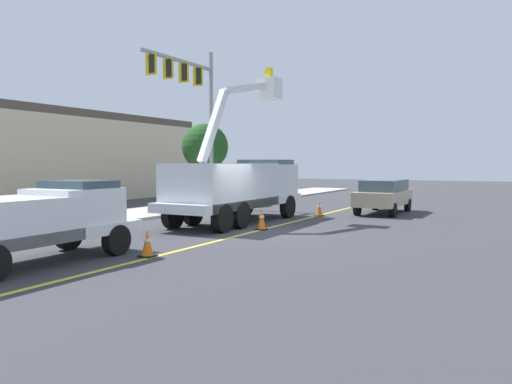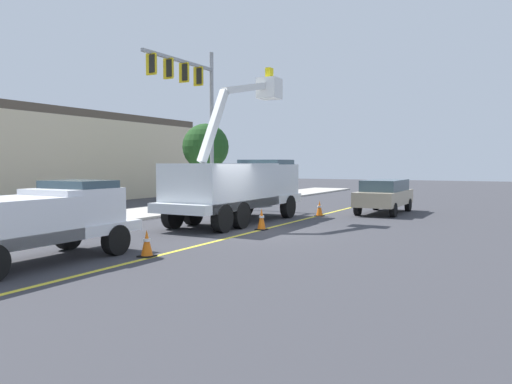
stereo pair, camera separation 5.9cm
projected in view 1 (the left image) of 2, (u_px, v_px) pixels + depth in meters
The scene contains 12 objects.
ground at pixel (254, 232), 18.44m from camera, with size 120.00×120.00×0.00m, color #38383D.
sidewalk_far_side at pixel (98, 219), 22.19m from camera, with size 60.00×3.60×0.12m, color #B2ADA3.
lane_centre_stripe at pixel (254, 232), 18.44m from camera, with size 50.00×0.16×0.01m, color yellow.
utility_bucket_truck at pixel (238, 185), 21.30m from camera, with size 8.29×2.86×6.72m.
service_pickup_truck at pixel (34, 220), 12.53m from camera, with size 5.68×2.37×2.06m.
passing_minivan at pixel (384, 194), 25.25m from camera, with size 4.87×2.11×1.69m.
traffic_cone_mid_front at pixel (147, 244), 13.51m from camera, with size 0.40×0.40×0.74m.
traffic_cone_mid_rear at pixel (262, 219), 18.98m from camera, with size 0.40×0.40×0.81m.
traffic_cone_trailing at pixel (319, 209), 23.87m from camera, with size 0.40×0.40×0.74m.
traffic_signal_mast at pixel (192, 95), 26.39m from camera, with size 5.83×0.72×8.70m.
commercial_building_backdrop at pixel (22, 156), 31.51m from camera, with size 26.43×8.51×5.91m.
street_tree_right at pixel (205, 147), 31.05m from camera, with size 2.88×2.88×4.98m.
Camera 1 is at (-16.40, -8.16, 2.54)m, focal length 35.16 mm.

